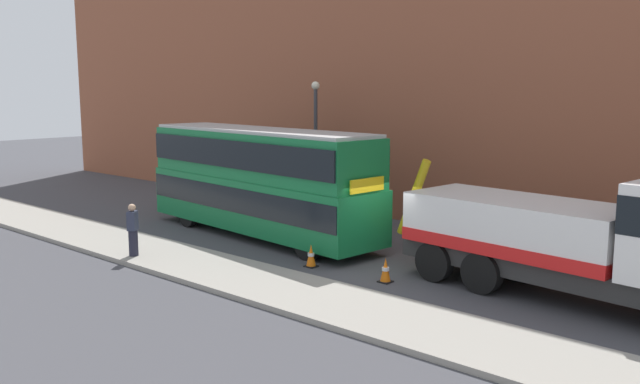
{
  "coord_description": "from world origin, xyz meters",
  "views": [
    {
      "loc": [
        11.8,
        -16.8,
        5.57
      ],
      "look_at": [
        -3.23,
        0.22,
        2.0
      ],
      "focal_mm": 37.41,
      "sensor_mm": 36.0,
      "label": 1
    }
  ],
  "objects_px": {
    "double_decker_bus": "(259,178)",
    "street_lamp": "(316,137)",
    "traffic_cone_near_bus": "(311,256)",
    "traffic_cone_midway": "(385,271)",
    "recovery_tow_truck": "(580,237)",
    "pedestrian_onlooker": "(133,230)"
  },
  "relations": [
    {
      "from": "pedestrian_onlooker",
      "to": "recovery_tow_truck",
      "type": "bearing_deg",
      "value": -15.25
    },
    {
      "from": "recovery_tow_truck",
      "to": "traffic_cone_midway",
      "type": "height_order",
      "value": "recovery_tow_truck"
    },
    {
      "from": "traffic_cone_near_bus",
      "to": "street_lamp",
      "type": "distance_m",
      "value": 9.03
    },
    {
      "from": "traffic_cone_near_bus",
      "to": "traffic_cone_midway",
      "type": "xyz_separation_m",
      "value": [
        2.74,
        0.18,
        0.0
      ]
    },
    {
      "from": "pedestrian_onlooker",
      "to": "traffic_cone_near_bus",
      "type": "height_order",
      "value": "pedestrian_onlooker"
    },
    {
      "from": "double_decker_bus",
      "to": "street_lamp",
      "type": "height_order",
      "value": "street_lamp"
    },
    {
      "from": "double_decker_bus",
      "to": "pedestrian_onlooker",
      "type": "height_order",
      "value": "double_decker_bus"
    },
    {
      "from": "recovery_tow_truck",
      "to": "street_lamp",
      "type": "height_order",
      "value": "street_lamp"
    },
    {
      "from": "pedestrian_onlooker",
      "to": "street_lamp",
      "type": "xyz_separation_m",
      "value": [
        -0.65,
        9.62,
        2.49
      ]
    },
    {
      "from": "traffic_cone_near_bus",
      "to": "street_lamp",
      "type": "relative_size",
      "value": 0.12
    },
    {
      "from": "recovery_tow_truck",
      "to": "double_decker_bus",
      "type": "height_order",
      "value": "double_decker_bus"
    },
    {
      "from": "traffic_cone_near_bus",
      "to": "pedestrian_onlooker",
      "type": "bearing_deg",
      "value": -146.7
    },
    {
      "from": "traffic_cone_near_bus",
      "to": "street_lamp",
      "type": "height_order",
      "value": "street_lamp"
    },
    {
      "from": "pedestrian_onlooker",
      "to": "traffic_cone_midway",
      "type": "xyz_separation_m",
      "value": [
        7.63,
        3.39,
        -0.64
      ]
    },
    {
      "from": "double_decker_bus",
      "to": "traffic_cone_near_bus",
      "type": "xyz_separation_m",
      "value": [
        4.42,
        -1.99,
        -1.89
      ]
    },
    {
      "from": "double_decker_bus",
      "to": "traffic_cone_near_bus",
      "type": "bearing_deg",
      "value": -18.65
    },
    {
      "from": "recovery_tow_truck",
      "to": "pedestrian_onlooker",
      "type": "xyz_separation_m",
      "value": [
        -12.49,
        -5.16,
        -0.77
      ]
    },
    {
      "from": "pedestrian_onlooker",
      "to": "street_lamp",
      "type": "bearing_deg",
      "value": 56.17
    },
    {
      "from": "double_decker_bus",
      "to": "street_lamp",
      "type": "distance_m",
      "value": 4.72
    },
    {
      "from": "double_decker_bus",
      "to": "traffic_cone_near_bus",
      "type": "height_order",
      "value": "double_decker_bus"
    },
    {
      "from": "recovery_tow_truck",
      "to": "traffic_cone_near_bus",
      "type": "bearing_deg",
      "value": -159.99
    },
    {
      "from": "traffic_cone_midway",
      "to": "street_lamp",
      "type": "height_order",
      "value": "street_lamp"
    }
  ]
}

